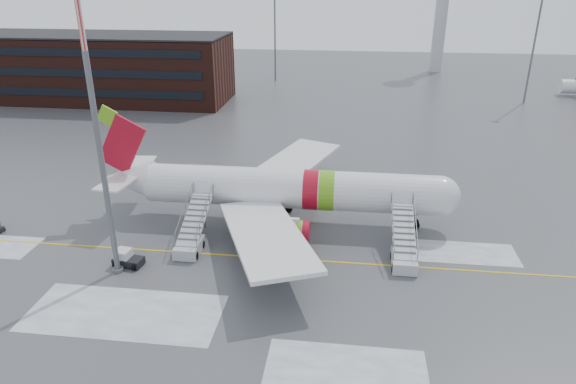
# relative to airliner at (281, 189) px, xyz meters

# --- Properties ---
(ground) EXTENTS (260.00, 260.00, 0.00)m
(ground) POSITION_rel_airliner_xyz_m (-3.17, -6.28, -3.42)
(ground) COLOR #494C4F
(ground) RESTS_ON ground
(airliner) EXTENTS (35.03, 32.97, 11.18)m
(airliner) POSITION_rel_airliner_xyz_m (0.00, 0.00, 0.00)
(airliner) COLOR silver
(airliner) RESTS_ON ground
(airstair_fwd) EXTENTS (2.05, 7.70, 3.48)m
(airstair_fwd) POSITION_rel_airliner_xyz_m (11.34, -6.54, -2.35)
(airstair_fwd) COLOR #B0B3B8
(airstair_fwd) RESTS_ON ground
(airstair_aft) EXTENTS (2.05, 7.70, 3.48)m
(airstair_aft) POSITION_rel_airliner_xyz_m (-7.09, -6.54, -2.35)
(airstair_aft) COLOR #AAACB1
(airstair_aft) RESTS_ON ground
(pushback_tug) EXTENTS (2.56, 2.05, 1.38)m
(pushback_tug) POSITION_rel_airliner_xyz_m (-11.70, -9.89, -2.81)
(pushback_tug) COLOR black
(pushback_tug) RESTS_ON ground
(light_mast_near) EXTENTS (1.20, 1.20, 22.34)m
(light_mast_near) POSITION_rel_airliner_xyz_m (-12.04, -10.96, 8.24)
(light_mast_near) COLOR #595B60
(light_mast_near) RESTS_ON ground
(terminal_building) EXTENTS (62.00, 16.11, 12.30)m
(terminal_building) POSITION_rel_airliner_xyz_m (-48.17, 48.70, 2.78)
(terminal_building) COLOR #3F1E16
(terminal_building) RESTS_ON ground
(light_mast_far_ne) EXTENTS (1.20, 1.20, 24.25)m
(light_mast_far_ne) POSITION_rel_airliner_xyz_m (38.83, 55.72, 10.42)
(light_mast_far_ne) COLOR #595B60
(light_mast_far_ne) RESTS_ON ground
(light_mast_far_n) EXTENTS (1.20, 1.20, 24.25)m
(light_mast_far_n) POSITION_rel_airliner_xyz_m (-11.17, 71.72, 10.42)
(light_mast_far_n) COLOR #595B60
(light_mast_far_n) RESTS_ON ground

